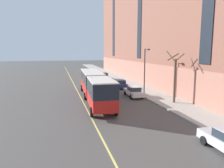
{
  "coord_description": "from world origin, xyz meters",
  "views": [
    {
      "loc": [
        -5.4,
        -21.54,
        6.69
      ],
      "look_at": [
        2.41,
        9.39,
        1.8
      ],
      "focal_mm": 35.0,
      "sensor_mm": 36.0,
      "label": 1
    }
  ],
  "objects_px": {
    "city_bus": "(95,85)",
    "parked_car_white_4": "(134,92)",
    "fire_hydrant": "(124,83)",
    "street_tree_mid_block": "(175,77)",
    "parked_car_navy_3": "(120,84)",
    "street_lamp": "(145,67)",
    "parked_car_darkgray_0": "(104,76)"
  },
  "relations": [
    {
      "from": "parked_car_navy_3",
      "to": "parked_car_white_4",
      "type": "distance_m",
      "value": 7.45
    },
    {
      "from": "city_bus",
      "to": "parked_car_navy_3",
      "type": "relative_size",
      "value": 4.21
    },
    {
      "from": "parked_car_white_4",
      "to": "street_lamp",
      "type": "xyz_separation_m",
      "value": [
        1.85,
        0.26,
        3.56
      ]
    },
    {
      "from": "parked_car_white_4",
      "to": "fire_hydrant",
      "type": "height_order",
      "value": "parked_car_white_4"
    },
    {
      "from": "city_bus",
      "to": "fire_hydrant",
      "type": "relative_size",
      "value": 24.94
    },
    {
      "from": "fire_hydrant",
      "to": "street_tree_mid_block",
      "type": "bearing_deg",
      "value": -83.01
    },
    {
      "from": "parked_car_white_4",
      "to": "street_tree_mid_block",
      "type": "height_order",
      "value": "street_tree_mid_block"
    },
    {
      "from": "city_bus",
      "to": "parked_car_navy_3",
      "type": "height_order",
      "value": "city_bus"
    },
    {
      "from": "parked_car_navy_3",
      "to": "street_lamp",
      "type": "height_order",
      "value": "street_lamp"
    },
    {
      "from": "parked_car_darkgray_0",
      "to": "parked_car_white_4",
      "type": "bearing_deg",
      "value": -89.76
    },
    {
      "from": "parked_car_darkgray_0",
      "to": "street_lamp",
      "type": "relative_size",
      "value": 0.64
    },
    {
      "from": "street_tree_mid_block",
      "to": "parked_car_darkgray_0",
      "type": "bearing_deg",
      "value": 98.23
    },
    {
      "from": "city_bus",
      "to": "fire_hydrant",
      "type": "height_order",
      "value": "city_bus"
    },
    {
      "from": "street_tree_mid_block",
      "to": "street_lamp",
      "type": "distance_m",
      "value": 5.7
    },
    {
      "from": "city_bus",
      "to": "street_tree_mid_block",
      "type": "distance_m",
      "value": 10.5
    },
    {
      "from": "street_lamp",
      "to": "street_tree_mid_block",
      "type": "bearing_deg",
      "value": -71.76
    },
    {
      "from": "parked_car_darkgray_0",
      "to": "parked_car_white_4",
      "type": "distance_m",
      "value": 20.46
    },
    {
      "from": "parked_car_white_4",
      "to": "fire_hydrant",
      "type": "relative_size",
      "value": 6.61
    },
    {
      "from": "street_tree_mid_block",
      "to": "parked_car_navy_3",
      "type": "bearing_deg",
      "value": 105.73
    },
    {
      "from": "city_bus",
      "to": "parked_car_white_4",
      "type": "distance_m",
      "value": 6.04
    },
    {
      "from": "fire_hydrant",
      "to": "city_bus",
      "type": "bearing_deg",
      "value": -125.12
    },
    {
      "from": "parked_car_navy_3",
      "to": "street_tree_mid_block",
      "type": "relative_size",
      "value": 0.65
    },
    {
      "from": "city_bus",
      "to": "parked_car_darkgray_0",
      "type": "xyz_separation_m",
      "value": [
        5.76,
        21.17,
        -1.32
      ]
    },
    {
      "from": "street_tree_mid_block",
      "to": "city_bus",
      "type": "bearing_deg",
      "value": 155.24
    },
    {
      "from": "parked_car_navy_3",
      "to": "street_tree_mid_block",
      "type": "xyz_separation_m",
      "value": [
        3.53,
        -12.52,
        2.62
      ]
    },
    {
      "from": "parked_car_darkgray_0",
      "to": "street_tree_mid_block",
      "type": "xyz_separation_m",
      "value": [
        3.69,
        -25.54,
        2.62
      ]
    },
    {
      "from": "parked_car_white_4",
      "to": "parked_car_navy_3",
      "type": "bearing_deg",
      "value": 89.37
    },
    {
      "from": "parked_car_navy_3",
      "to": "fire_hydrant",
      "type": "relative_size",
      "value": 5.93
    },
    {
      "from": "city_bus",
      "to": "parked_car_darkgray_0",
      "type": "relative_size",
      "value": 4.08
    },
    {
      "from": "city_bus",
      "to": "parked_car_white_4",
      "type": "relative_size",
      "value": 3.77
    },
    {
      "from": "city_bus",
      "to": "fire_hydrant",
      "type": "distance_m",
      "value": 13.31
    },
    {
      "from": "city_bus",
      "to": "street_lamp",
      "type": "height_order",
      "value": "street_lamp"
    }
  ]
}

